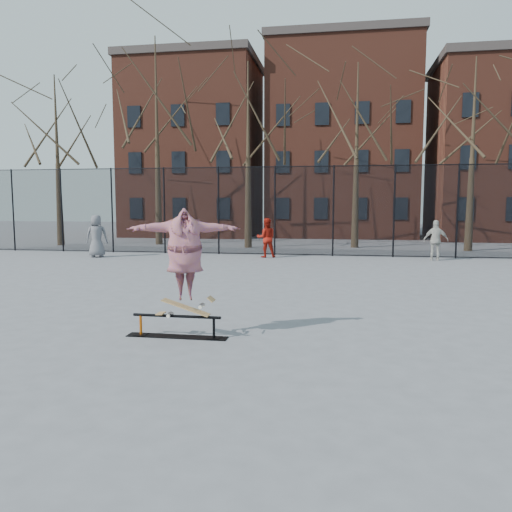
% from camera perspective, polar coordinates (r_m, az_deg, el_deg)
% --- Properties ---
extents(ground, '(100.00, 100.00, 0.00)m').
position_cam_1_polar(ground, '(9.71, 0.37, -7.91)').
color(ground, slate).
extents(skate_rail, '(1.81, 0.28, 0.40)m').
position_cam_1_polar(skate_rail, '(8.96, -9.03, -8.16)').
color(skate_rail, black).
rests_on(skate_rail, ground).
extents(skateboard, '(0.94, 0.22, 0.11)m').
position_cam_1_polar(skateboard, '(8.84, -8.02, -6.35)').
color(skateboard, olive).
rests_on(skateboard, skate_rail).
extents(skater, '(2.02, 1.16, 1.59)m').
position_cam_1_polar(skater, '(8.70, -8.10, -0.88)').
color(skater, '#5C3585').
rests_on(skater, skateboard).
extents(bystander_grey, '(1.05, 0.85, 1.85)m').
position_cam_1_polar(bystander_grey, '(22.73, -17.75, 2.19)').
color(bystander_grey, '#5E5E62').
rests_on(bystander_grey, ground).
extents(bystander_red, '(0.96, 0.83, 1.70)m').
position_cam_1_polar(bystander_red, '(21.59, 1.18, 2.09)').
color(bystander_red, maroon).
rests_on(bystander_red, ground).
extents(bystander_white, '(1.01, 0.50, 1.66)m').
position_cam_1_polar(bystander_white, '(21.71, 19.86, 1.69)').
color(bystander_white, '#B8B5AB').
rests_on(bystander_white, ground).
extents(fence, '(34.03, 0.07, 4.00)m').
position_cam_1_polar(fence, '(22.36, 5.70, 5.29)').
color(fence, black).
rests_on(fence, ground).
extents(tree_row, '(33.66, 7.46, 10.67)m').
position_cam_1_polar(tree_row, '(26.98, 5.93, 16.73)').
color(tree_row, black).
rests_on(tree_row, ground).
extents(rowhouses, '(29.00, 7.00, 13.00)m').
position_cam_1_polar(rowhouses, '(35.51, 8.45, 12.01)').
color(rowhouses, '#5B2A1D').
rests_on(rowhouses, ground).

